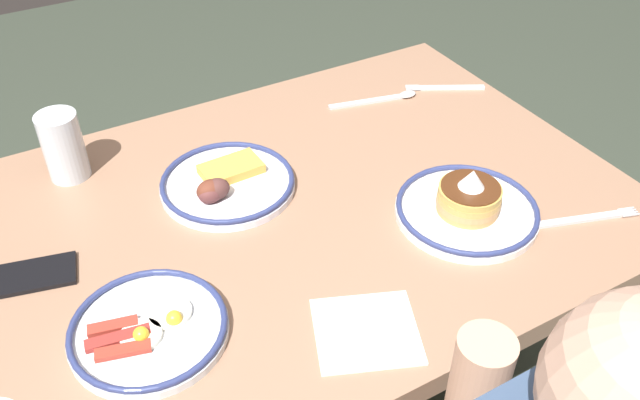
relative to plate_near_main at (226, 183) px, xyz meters
name	(u,v)px	position (x,y,z in m)	size (l,w,h in m)	color
dining_table	(286,260)	(-0.06, 0.11, -0.14)	(1.24, 0.84, 0.73)	#966F55
plate_near_main	(226,183)	(0.00, 0.00, 0.00)	(0.25, 0.25, 0.05)	white
plate_center_pancakes	(148,329)	(0.23, 0.26, 0.00)	(0.23, 0.23, 0.04)	silver
plate_far_companion	(467,206)	(-0.34, 0.28, 0.01)	(0.25, 0.25, 0.10)	white
drinking_glass	(64,149)	(0.24, -0.19, 0.04)	(0.08, 0.08, 0.13)	silver
cell_phone	(29,276)	(0.36, 0.06, -0.01)	(0.14, 0.07, 0.01)	black
paper_napkin	(366,331)	(-0.04, 0.41, -0.01)	(0.15, 0.14, 0.00)	white
fork_near	(445,88)	(-0.58, -0.10, -0.01)	(0.17, 0.10, 0.01)	silver
fork_far	(585,219)	(-0.51, 0.39, -0.01)	(0.20, 0.08, 0.01)	silver
tea_spoon	(385,98)	(-0.43, -0.13, -0.01)	(0.20, 0.06, 0.01)	silver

